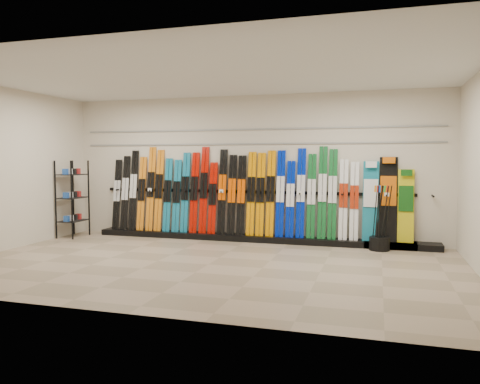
% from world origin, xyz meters
% --- Properties ---
extents(floor, '(8.00, 8.00, 0.00)m').
position_xyz_m(floor, '(0.00, 0.00, 0.00)').
color(floor, gray).
rests_on(floor, ground).
extents(back_wall, '(8.00, 0.00, 8.00)m').
position_xyz_m(back_wall, '(0.00, 2.50, 1.50)').
color(back_wall, beige).
rests_on(back_wall, floor).
extents(left_wall, '(0.00, 5.00, 5.00)m').
position_xyz_m(left_wall, '(-4.00, 0.00, 1.50)').
color(left_wall, beige).
rests_on(left_wall, floor).
extents(ceiling, '(8.00, 8.00, 0.00)m').
position_xyz_m(ceiling, '(0.00, 0.00, 3.00)').
color(ceiling, silver).
rests_on(ceiling, back_wall).
extents(ski_rack_base, '(8.00, 0.40, 0.12)m').
position_xyz_m(ski_rack_base, '(0.22, 2.28, 0.06)').
color(ski_rack_base, black).
rests_on(ski_rack_base, floor).
extents(skis, '(5.36, 0.27, 1.83)m').
position_xyz_m(skis, '(-0.45, 2.35, 0.96)').
color(skis, black).
rests_on(skis, ski_rack_base).
extents(snowboards, '(0.93, 0.25, 1.60)m').
position_xyz_m(snowboards, '(2.76, 2.36, 0.87)').
color(snowboards, '#14728C').
rests_on(snowboards, ski_rack_base).
extents(accessory_rack, '(0.40, 0.60, 1.65)m').
position_xyz_m(accessory_rack, '(-3.75, 1.70, 0.83)').
color(accessory_rack, black).
rests_on(accessory_rack, floor).
extents(pole_bin, '(0.37, 0.37, 0.25)m').
position_xyz_m(pole_bin, '(2.63, 2.00, 0.12)').
color(pole_bin, black).
rests_on(pole_bin, floor).
extents(ski_poles, '(0.35, 0.31, 1.18)m').
position_xyz_m(ski_poles, '(2.62, 1.99, 0.61)').
color(ski_poles, black).
rests_on(ski_poles, pole_bin).
extents(slatwall_rail_0, '(7.60, 0.02, 0.03)m').
position_xyz_m(slatwall_rail_0, '(0.00, 2.48, 2.00)').
color(slatwall_rail_0, gray).
rests_on(slatwall_rail_0, back_wall).
extents(slatwall_rail_1, '(7.60, 0.02, 0.03)m').
position_xyz_m(slatwall_rail_1, '(0.00, 2.48, 2.30)').
color(slatwall_rail_1, gray).
rests_on(slatwall_rail_1, back_wall).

